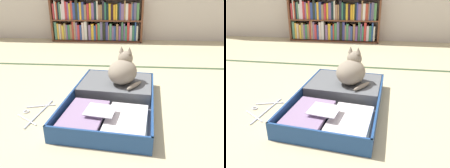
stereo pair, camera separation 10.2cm
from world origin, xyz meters
TOP-DOWN VIEW (x-y plane):
  - ground_plane at (0.00, 0.00)m, footprint 10.00×10.00m
  - tatami_border at (0.00, 0.99)m, footprint 4.80×0.05m
  - bookshelf at (-0.31, 2.27)m, footprint 1.46×0.22m
  - open_suitcase at (0.12, 0.14)m, footprint 0.66×0.96m
  - black_cat at (0.19, 0.27)m, footprint 0.30×0.32m
  - clothes_hanger at (-0.40, -0.04)m, footprint 0.21×0.36m

SIDE VIEW (x-z plane):
  - ground_plane at x=0.00m, z-range 0.00..0.00m
  - tatami_border at x=0.00m, z-range 0.00..0.00m
  - clothes_hanger at x=-0.40m, z-range 0.00..0.01m
  - open_suitcase at x=0.12m, z-range -0.01..0.10m
  - black_cat at x=0.19m, z-range 0.08..0.35m
  - bookshelf at x=-0.31m, z-range -0.02..0.66m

